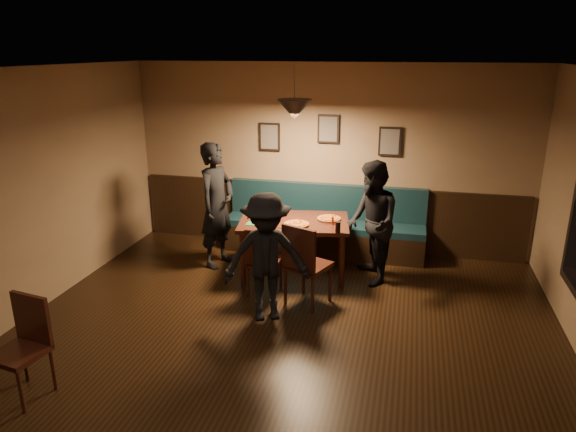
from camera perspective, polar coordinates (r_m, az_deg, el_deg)
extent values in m
plane|color=black|center=(5.26, -2.38, -16.76)|extent=(7.00, 7.00, 0.00)
plane|color=silver|center=(4.33, -2.87, 15.38)|extent=(7.00, 7.00, 0.00)
plane|color=#8C704F|center=(7.91, 4.40, 6.28)|extent=(6.00, 0.00, 6.00)
cube|color=black|center=(8.11, 4.22, 0.00)|extent=(5.88, 0.06, 1.00)
cube|color=black|center=(8.01, -2.02, 8.65)|extent=(0.32, 0.04, 0.42)
cube|color=black|center=(7.80, 4.44, 9.47)|extent=(0.32, 0.04, 0.42)
cube|color=black|center=(7.74, 11.07, 8.00)|extent=(0.32, 0.04, 0.42)
cone|color=black|center=(6.69, 0.71, 11.57)|extent=(0.44, 0.44, 0.25)
cube|color=black|center=(7.14, 0.65, -3.45)|extent=(1.58, 1.15, 0.78)
imported|color=black|center=(7.37, -7.79, 1.16)|extent=(0.58, 0.74, 1.77)
imported|color=black|center=(6.87, 9.14, -0.76)|extent=(0.85, 0.95, 1.63)
imported|color=black|center=(5.87, -2.39, -4.55)|extent=(1.11, 0.88, 1.50)
cylinder|color=#BF6223|center=(7.21, -2.72, 0.18)|extent=(0.42, 0.42, 0.04)
cylinder|color=orange|center=(6.80, 0.93, -0.89)|extent=(0.34, 0.34, 0.04)
cylinder|color=gold|center=(7.05, 4.50, -0.27)|extent=(0.40, 0.40, 0.04)
cylinder|color=black|center=(6.56, 5.47, -1.23)|extent=(0.09, 0.09, 0.14)
cylinder|color=#A32105|center=(6.85, 4.91, -0.44)|extent=(0.04, 0.04, 0.12)
cube|color=#1D7023|center=(7.34, -3.01, 0.38)|extent=(0.19, 0.19, 0.01)
cube|color=#1E7139|center=(6.89, -3.87, -0.83)|extent=(0.16, 0.16, 0.01)
cube|color=silver|center=(6.70, -0.46, -1.36)|extent=(0.18, 0.02, 0.00)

